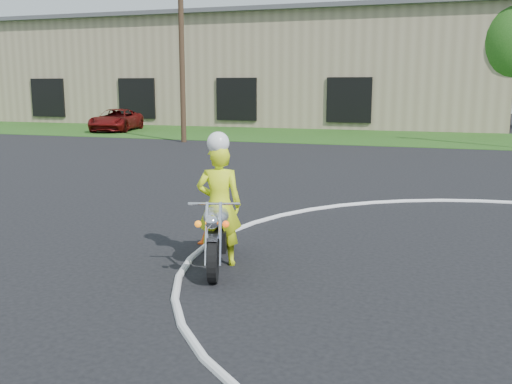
% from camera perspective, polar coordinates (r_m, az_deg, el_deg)
% --- Properties ---
extents(grass_strip, '(120.00, 10.00, 0.02)m').
position_cam_1_polar(grass_strip, '(33.77, 21.41, 4.86)').
color(grass_strip, '#1E4714').
rests_on(grass_strip, ground).
extents(primary_motorcycle, '(0.95, 2.23, 1.21)m').
position_cam_1_polar(primary_motorcycle, '(9.42, -3.90, -4.07)').
color(primary_motorcycle, black).
rests_on(primary_motorcycle, ground).
extents(rider_primary_grp, '(0.85, 0.68, 2.24)m').
position_cam_1_polar(rider_primary_grp, '(9.43, -3.71, -0.96)').
color(rider_primary_grp, '#DFF71A').
rests_on(rider_primary_grp, ground).
extents(pickup_grp, '(3.42, 5.55, 1.43)m').
position_cam_1_polar(pickup_grp, '(38.95, -13.81, 7.00)').
color(pickup_grp, '#5B0A0A').
rests_on(pickup_grp, ground).
extents(warehouse, '(41.00, 17.00, 8.30)m').
position_cam_1_polar(warehouse, '(49.30, -0.91, 12.01)').
color(warehouse, tan).
rests_on(warehouse, ground).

